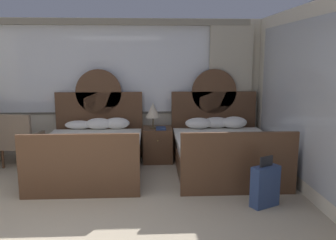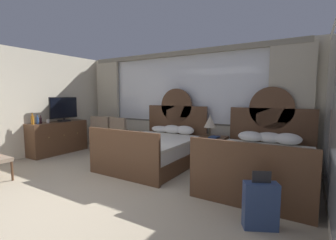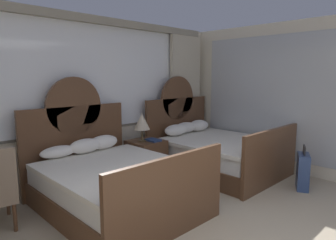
# 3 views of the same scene
# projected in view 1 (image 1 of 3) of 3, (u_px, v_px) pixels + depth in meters

# --- Properties ---
(wall_back_window) EXTENTS (6.30, 0.22, 2.70)m
(wall_back_window) POSITION_uv_depth(u_px,v_px,m) (102.00, 83.00, 6.86)
(wall_back_window) COLOR beige
(wall_back_window) RESTS_ON ground_plane
(wall_right_mirror) EXTENTS (0.08, 4.23, 2.70)m
(wall_right_mirror) POSITION_uv_depth(u_px,v_px,m) (305.00, 100.00, 5.00)
(wall_right_mirror) COLOR beige
(wall_right_mirror) RESTS_ON ground_plane
(bed_near_window) EXTENTS (1.68, 2.12, 1.73)m
(bed_near_window) POSITION_uv_depth(u_px,v_px,m) (92.00, 152.00, 5.91)
(bed_near_window) COLOR brown
(bed_near_window) RESTS_ON ground_plane
(bed_near_mirror) EXTENTS (1.68, 2.12, 1.73)m
(bed_near_mirror) POSITION_uv_depth(u_px,v_px,m) (223.00, 150.00, 6.03)
(bed_near_mirror) COLOR brown
(bed_near_mirror) RESTS_ON ground_plane
(nightstand_between_beds) EXTENTS (0.55, 0.57, 0.64)m
(nightstand_between_beds) POSITION_uv_depth(u_px,v_px,m) (157.00, 144.00, 6.61)
(nightstand_between_beds) COLOR brown
(nightstand_between_beds) RESTS_ON ground_plane
(table_lamp_on_nightstand) EXTENTS (0.27, 0.27, 0.48)m
(table_lamp_on_nightstand) POSITION_uv_depth(u_px,v_px,m) (153.00, 110.00, 6.49)
(table_lamp_on_nightstand) COLOR brown
(table_lamp_on_nightstand) RESTS_ON nightstand_between_beds
(book_on_nightstand) EXTENTS (0.18, 0.26, 0.03)m
(book_on_nightstand) POSITION_uv_depth(u_px,v_px,m) (161.00, 128.00, 6.44)
(book_on_nightstand) COLOR navy
(book_on_nightstand) RESTS_ON nightstand_between_beds
(armchair_by_window_left) EXTENTS (0.69, 0.69, 0.98)m
(armchair_by_window_left) POSITION_uv_depth(u_px,v_px,m) (20.00, 139.00, 6.27)
(armchair_by_window_left) COLOR #84705B
(armchair_by_window_left) RESTS_ON ground_plane
(suitcase_on_floor) EXTENTS (0.42, 0.32, 0.69)m
(suitcase_on_floor) POSITION_uv_depth(u_px,v_px,m) (265.00, 186.00, 4.59)
(suitcase_on_floor) COLOR navy
(suitcase_on_floor) RESTS_ON ground_plane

